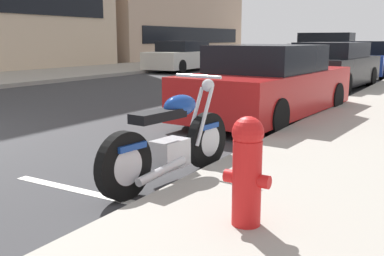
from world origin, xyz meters
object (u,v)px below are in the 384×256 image
crossing_truck (326,46)px  fire_hydrant (247,168)px  parked_car_behind_motorcycle (270,84)px  parked_car_far_down_curb (333,66)px  parked_car_mid_block (366,60)px  parked_motorcycle (171,142)px  car_opposite_curb (182,57)px

crossing_truck → fire_hydrant: 32.45m
parked_car_behind_motorcycle → parked_car_far_down_curb: bearing=6.2°
crossing_truck → parked_car_far_down_curb: bearing=106.3°
parked_car_behind_motorcycle → parked_car_mid_block: size_ratio=1.14×
parked_motorcycle → parked_car_far_down_curb: (10.41, 0.85, 0.25)m
parked_car_behind_motorcycle → parked_car_mid_block: (11.51, 0.28, 0.01)m
parked_car_far_down_curb → fire_hydrant: 11.58m
parked_car_mid_block → car_opposite_curb: parked_car_mid_block is taller
parked_motorcycle → parked_car_mid_block: 15.85m
crossing_truck → fire_hydrant: (-31.53, -7.64, -0.44)m
parked_car_far_down_curb → parked_car_mid_block: size_ratio=1.14×
parked_motorcycle → fire_hydrant: parked_motorcycle is taller
parked_car_far_down_curb → crossing_truck: bearing=18.3°
car_opposite_curb → fire_hydrant: size_ratio=5.32×
parked_car_behind_motorcycle → car_opposite_curb: 13.52m
parked_car_behind_motorcycle → parked_car_mid_block: parked_car_mid_block is taller
crossing_truck → car_opposite_curb: crossing_truck is taller
parked_motorcycle → parked_car_far_down_curb: size_ratio=0.44×
parked_car_far_down_curb → car_opposite_curb: 9.35m
parked_motorcycle → parked_car_mid_block: bearing=9.1°
parked_motorcycle → parked_car_far_down_curb: bearing=10.7°
parked_car_behind_motorcycle → parked_car_far_down_curb: (6.09, 0.29, 0.03)m
crossing_truck → parked_car_mid_block: bearing=111.5°
parked_motorcycle → car_opposite_curb: size_ratio=0.46×
parked_car_far_down_curb → parked_car_mid_block: 5.42m
parked_motorcycle → fire_hydrant: (-0.96, -1.31, 0.14)m
parked_motorcycle → parked_car_behind_motorcycle: size_ratio=0.44×
parked_motorcycle → car_opposite_curb: 17.38m
car_opposite_curb → parked_car_far_down_curb: bearing=60.6°
car_opposite_curb → parked_car_mid_block: bearing=95.7°
parked_car_mid_block → car_opposite_curb: size_ratio=0.92×
crossing_truck → car_opposite_curb: bearing=81.1°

